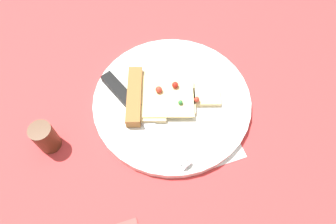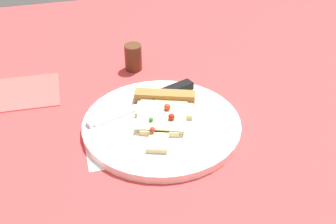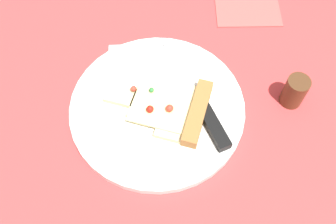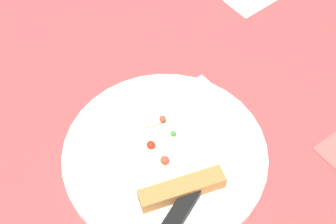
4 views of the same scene
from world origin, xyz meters
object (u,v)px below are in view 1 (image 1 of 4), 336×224
Objects in this scene: pizza_slice at (158,97)px; knife at (136,109)px; plate at (172,101)px; pepper_shaker at (45,137)px.

knife is at bearing -59.06° from pizza_slice.
plate is at bearing 89.63° from pizza_slice.
plate is 7.29cm from knife.
plate is 1.30× the size of knife.
pizza_slice is 21.06cm from pepper_shaker.
pepper_shaker reaches higher than plate.
pepper_shaker is (-20.97, -1.89, 0.67)cm from pizza_slice.
knife is at bearing -178.48° from plate.
pizza_slice is 3.15× the size of pepper_shaker.
knife is 3.84× the size of pepper_shaker.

